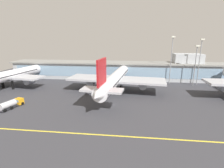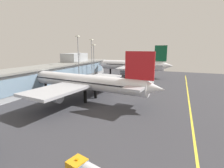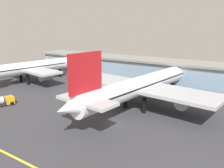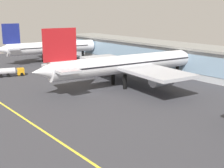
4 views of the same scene
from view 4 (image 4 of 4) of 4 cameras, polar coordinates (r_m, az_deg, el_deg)
ground_plane at (r=85.74m, az=-4.42°, el=-1.71°), size 184.56×184.56×0.00m
taxiway_centreline_stripe at (r=76.16m, az=-18.27°, el=-4.35°), size 147.65×0.50×0.01m
terminal_building at (r=112.25m, az=14.55°, el=4.47°), size 134.83×14.00×15.46m
airliner_near_left at (r=138.09m, az=-11.06°, el=6.53°), size 34.42×46.68×16.87m
airliner_near_right at (r=93.32m, az=3.10°, el=3.66°), size 45.18×59.70×17.82m
fuel_tanker_truck at (r=112.62m, az=-17.92°, el=2.16°), size 4.89×9.36×2.90m
safety_cone at (r=124.44m, az=-18.16°, el=2.63°), size 0.55×0.55×0.69m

